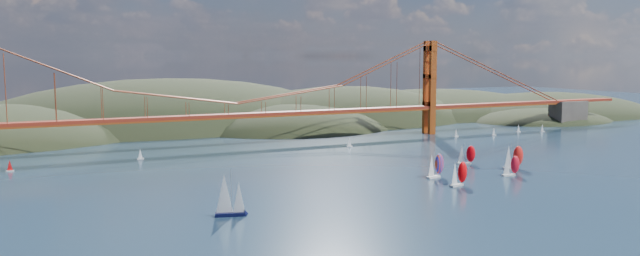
% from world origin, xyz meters
% --- Properties ---
extents(ground, '(1200.00, 1200.00, 0.00)m').
position_xyz_m(ground, '(0.00, 0.00, 0.00)').
color(ground, black).
rests_on(ground, ground).
extents(headlands, '(725.00, 225.00, 96.00)m').
position_xyz_m(headlands, '(44.95, 278.29, -12.46)').
color(headlands, black).
rests_on(headlands, ground).
extents(bridge, '(552.00, 12.00, 55.00)m').
position_xyz_m(bridge, '(-1.75, 180.00, 32.23)').
color(bridge, maroon).
rests_on(bridge, ground).
extents(sloop_navy, '(9.14, 6.21, 13.56)m').
position_xyz_m(sloop_navy, '(-46.45, 44.83, 5.99)').
color(sloop_navy, black).
rests_on(sloop_navy, ground).
extents(racer_0, '(8.65, 4.95, 9.69)m').
position_xyz_m(racer_0, '(40.05, 50.08, 4.58)').
color(racer_0, silver).
rests_on(racer_0, ground).
extents(racer_1, '(7.69, 3.24, 8.76)m').
position_xyz_m(racer_1, '(70.34, 56.67, 4.14)').
color(racer_1, silver).
rests_on(racer_1, ground).
extents(racer_2, '(9.34, 4.02, 10.62)m').
position_xyz_m(racer_2, '(81.82, 67.85, 5.02)').
color(racer_2, silver).
rests_on(racer_2, ground).
extents(racer_3, '(8.06, 5.12, 9.01)m').
position_xyz_m(racer_3, '(71.55, 85.08, 4.26)').
color(racer_3, silver).
rests_on(racer_3, ground).
extents(racer_rwb, '(9.06, 5.18, 10.15)m').
position_xyz_m(racer_rwb, '(41.87, 66.36, 4.80)').
color(racer_rwb, white).
rests_on(racer_rwb, ground).
extents(distant_boat_2, '(3.00, 2.00, 4.70)m').
position_xyz_m(distant_boat_2, '(-104.43, 150.48, 2.41)').
color(distant_boat_2, silver).
rests_on(distant_boat_2, ground).
extents(distant_boat_3, '(3.00, 2.00, 4.70)m').
position_xyz_m(distant_boat_3, '(-52.16, 157.83, 2.41)').
color(distant_boat_3, silver).
rests_on(distant_boat_3, ground).
extents(distant_boat_4, '(3.00, 2.00, 4.70)m').
position_xyz_m(distant_boat_4, '(124.93, 160.21, 2.41)').
color(distant_boat_4, silver).
rests_on(distant_boat_4, ground).
extents(distant_boat_5, '(3.00, 2.00, 4.70)m').
position_xyz_m(distant_boat_5, '(148.52, 155.46, 2.41)').
color(distant_boat_5, silver).
rests_on(distant_boat_5, ground).
extents(distant_boat_6, '(3.00, 2.00, 4.70)m').
position_xyz_m(distant_boat_6, '(172.80, 161.26, 2.41)').
color(distant_boat_6, silver).
rests_on(distant_boat_6, ground).
extents(distant_boat_7, '(3.00, 2.00, 4.70)m').
position_xyz_m(distant_boat_7, '(187.25, 156.35, 2.41)').
color(distant_boat_7, silver).
rests_on(distant_boat_7, ground).
extents(distant_boat_8, '(3.00, 2.00, 4.70)m').
position_xyz_m(distant_boat_8, '(50.81, 151.52, 2.41)').
color(distant_boat_8, silver).
rests_on(distant_boat_8, ground).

